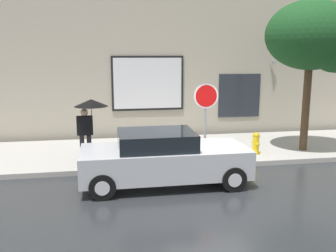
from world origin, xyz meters
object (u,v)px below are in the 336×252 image
at_px(fire_hydrant, 256,143).
at_px(parked_car, 163,158).
at_px(pedestrian_with_umbrella, 89,112).
at_px(street_tree, 316,38).
at_px(stop_sign, 206,107).

bearing_deg(fire_hydrant, parked_car, -150.17).
xyz_separation_m(parked_car, fire_hydrant, (3.43, 1.97, -0.21)).
distance_m(fire_hydrant, pedestrian_with_umbrella, 5.51).
xyz_separation_m(street_tree, stop_sign, (-3.85, -0.60, -2.08)).
xyz_separation_m(parked_car, stop_sign, (1.55, 1.48, 1.13)).
bearing_deg(pedestrian_with_umbrella, parked_car, -46.93).
bearing_deg(pedestrian_with_umbrella, stop_sign, -9.75).
relative_size(fire_hydrant, stop_sign, 0.30).
xyz_separation_m(parked_car, pedestrian_with_umbrella, (-1.94, 2.08, 0.97)).
height_order(fire_hydrant, pedestrian_with_umbrella, pedestrian_with_umbrella).
bearing_deg(stop_sign, parked_car, -136.38).
height_order(fire_hydrant, street_tree, street_tree).
bearing_deg(stop_sign, pedestrian_with_umbrella, 170.25).
height_order(pedestrian_with_umbrella, stop_sign, stop_sign).
xyz_separation_m(fire_hydrant, stop_sign, (-1.88, -0.49, 1.34)).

